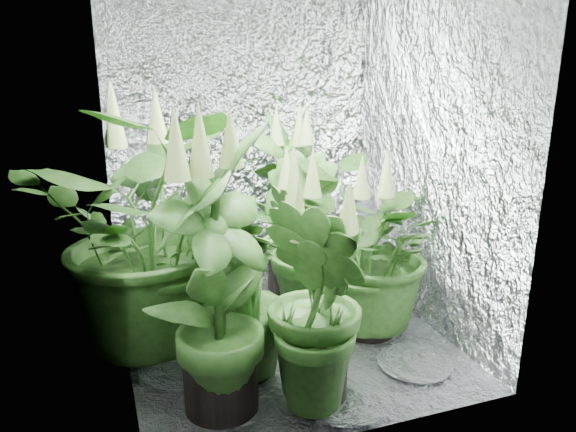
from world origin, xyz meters
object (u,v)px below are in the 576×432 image
(plant_a, at_px, (151,229))
(circulation_fan, at_px, (340,258))
(plant_f, at_px, (217,277))
(plant_e, at_px, (372,251))
(plant_g, at_px, (319,305))
(plant_d, at_px, (245,298))
(plant_b, at_px, (291,206))
(plant_c, at_px, (302,247))

(plant_a, distance_m, circulation_fan, 1.39)
(plant_f, distance_m, circulation_fan, 1.55)
(plant_a, xyz_separation_m, circulation_fan, (1.23, 0.46, -0.47))
(plant_e, xyz_separation_m, circulation_fan, (0.14, 0.67, -0.30))
(plant_a, relative_size, plant_g, 1.42)
(plant_d, distance_m, circulation_fan, 1.23)
(plant_g, bearing_deg, circulation_fan, 61.28)
(plant_a, xyz_separation_m, plant_g, (0.58, -0.72, -0.17))
(plant_g, bearing_deg, plant_f, 163.44)
(plant_b, distance_m, circulation_fan, 0.51)
(plant_g, bearing_deg, plant_b, 75.48)
(plant_e, distance_m, plant_g, 0.72)
(plant_c, relative_size, plant_g, 1.02)
(plant_e, bearing_deg, circulation_fan, 78.30)
(plant_a, height_order, plant_c, plant_a)
(plant_a, distance_m, plant_c, 0.80)
(plant_f, height_order, plant_g, plant_f)
(plant_a, distance_m, plant_e, 1.12)
(plant_f, bearing_deg, plant_g, -16.56)
(plant_f, distance_m, plant_g, 0.43)
(plant_a, relative_size, circulation_fan, 3.77)
(plant_b, relative_size, plant_c, 1.15)
(plant_c, xyz_separation_m, circulation_fan, (0.45, 0.48, -0.30))
(plant_c, bearing_deg, plant_d, -139.14)
(plant_a, distance_m, plant_b, 1.02)
(plant_b, bearing_deg, plant_d, -121.95)
(plant_a, xyz_separation_m, plant_f, (0.19, -0.60, -0.04))
(circulation_fan, bearing_deg, plant_f, -146.52)
(plant_b, xyz_separation_m, plant_g, (-0.31, -1.20, -0.07))
(plant_c, bearing_deg, plant_a, 178.54)
(plant_b, relative_size, circulation_fan, 3.09)
(plant_f, bearing_deg, plant_b, 56.87)
(plant_a, relative_size, plant_f, 1.10)
(plant_b, xyz_separation_m, circulation_fan, (0.33, -0.02, -0.38))
(plant_d, height_order, plant_f, plant_f)
(plant_a, distance_m, plant_f, 0.63)
(plant_f, bearing_deg, plant_a, 107.41)
(plant_g, bearing_deg, plant_e, 45.01)
(plant_d, bearing_deg, plant_g, -56.55)
(plant_b, distance_m, plant_e, 0.72)
(plant_b, height_order, plant_c, plant_b)
(plant_a, xyz_separation_m, plant_b, (0.89, 0.48, -0.10))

